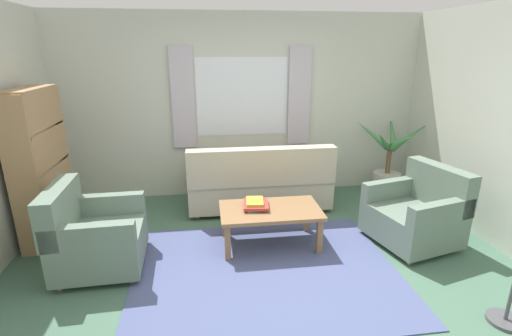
# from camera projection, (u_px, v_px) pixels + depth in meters

# --- Properties ---
(ground_plane) EXTENTS (6.24, 6.24, 0.00)m
(ground_plane) POSITION_uv_depth(u_px,v_px,m) (266.00, 272.00, 3.69)
(ground_plane) COLOR #476B56
(wall_back) EXTENTS (5.32, 0.12, 2.60)m
(wall_back) POSITION_uv_depth(u_px,v_px,m) (242.00, 107.00, 5.42)
(wall_back) COLOR beige
(wall_back) RESTS_ON ground_plane
(window_with_curtains) EXTENTS (1.98, 0.07, 1.40)m
(window_with_curtains) POSITION_uv_depth(u_px,v_px,m) (242.00, 97.00, 5.30)
(window_with_curtains) COLOR white
(area_rug) EXTENTS (2.58, 2.01, 0.01)m
(area_rug) POSITION_uv_depth(u_px,v_px,m) (266.00, 271.00, 3.69)
(area_rug) COLOR #4C5684
(area_rug) RESTS_ON ground_plane
(couch) EXTENTS (1.90, 0.82, 0.92)m
(couch) POSITION_uv_depth(u_px,v_px,m) (259.00, 183.00, 5.06)
(couch) COLOR #BCB293
(couch) RESTS_ON ground_plane
(armchair_left) EXTENTS (0.85, 0.87, 0.88)m
(armchair_left) POSITION_uv_depth(u_px,v_px,m) (93.00, 236.00, 3.67)
(armchair_left) COLOR slate
(armchair_left) RESTS_ON ground_plane
(armchair_right) EXTENTS (1.00, 1.02, 0.88)m
(armchair_right) POSITION_uv_depth(u_px,v_px,m) (417.00, 213.00, 4.16)
(armchair_right) COLOR slate
(armchair_right) RESTS_ON ground_plane
(coffee_table) EXTENTS (1.10, 0.64, 0.44)m
(coffee_table) POSITION_uv_depth(u_px,v_px,m) (270.00, 213.00, 4.09)
(coffee_table) COLOR olive
(coffee_table) RESTS_ON ground_plane
(book_stack_on_table) EXTENTS (0.30, 0.34, 0.08)m
(book_stack_on_table) POSITION_uv_depth(u_px,v_px,m) (255.00, 204.00, 4.10)
(book_stack_on_table) COLOR #5B8E93
(book_stack_on_table) RESTS_ON coffee_table
(potted_plant) EXTENTS (1.01, 1.09, 1.17)m
(potted_plant) POSITION_uv_depth(u_px,v_px,m) (388.00, 168.00, 5.50)
(potted_plant) COLOR #B7B2A8
(potted_plant) RESTS_ON ground_plane
(bookshelf) EXTENTS (0.30, 0.94, 1.72)m
(bookshelf) POSITION_uv_depth(u_px,v_px,m) (45.00, 174.00, 4.18)
(bookshelf) COLOR #A87F56
(bookshelf) RESTS_ON ground_plane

